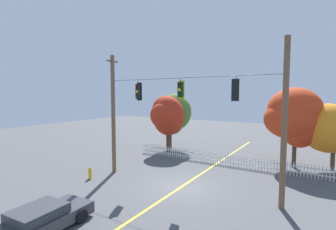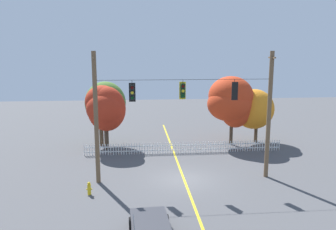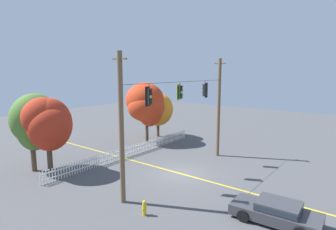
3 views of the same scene
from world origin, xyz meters
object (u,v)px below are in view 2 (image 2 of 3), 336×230
at_px(traffic_signal_northbound_primary, 132,92).
at_px(traffic_signal_eastbound_side, 183,91).
at_px(autumn_maple_near_fence, 105,105).
at_px(autumn_maple_mid, 105,107).
at_px(fire_hydrant, 89,188).
at_px(autumn_oak_far_east, 232,101).
at_px(autumn_maple_far_west, 255,108).
at_px(traffic_signal_northbound_secondary, 234,91).

bearing_deg(traffic_signal_northbound_primary, traffic_signal_eastbound_side, -0.01).
relative_size(autumn_maple_near_fence, autumn_maple_mid, 1.04).
distance_m(autumn_maple_mid, fire_hydrant, 10.52).
relative_size(traffic_signal_northbound_primary, fire_hydrant, 1.74).
xyz_separation_m(traffic_signal_eastbound_side, autumn_oak_far_east, (5.82, 8.58, -2.02)).
height_order(traffic_signal_northbound_primary, autumn_oak_far_east, traffic_signal_northbound_primary).
distance_m(autumn_maple_near_fence, fire_hydrant, 12.08).
distance_m(autumn_maple_far_west, fire_hydrant, 18.55).
distance_m(autumn_maple_mid, autumn_maple_far_west, 14.26).
bearing_deg(autumn_maple_far_west, traffic_signal_eastbound_side, -132.09).
relative_size(traffic_signal_northbound_secondary, autumn_maple_mid, 0.24).
bearing_deg(traffic_signal_northbound_secondary, autumn_maple_mid, 140.09).
relative_size(traffic_signal_northbound_secondary, autumn_oak_far_east, 0.21).
xyz_separation_m(traffic_signal_eastbound_side, autumn_maple_near_fence, (-6.03, 9.52, -2.39)).
bearing_deg(autumn_maple_mid, autumn_maple_far_west, 5.44).
relative_size(traffic_signal_northbound_secondary, fire_hydrant, 1.68).
xyz_separation_m(traffic_signal_northbound_secondary, autumn_maple_far_west, (4.79, 9.22, -2.80)).
relative_size(traffic_signal_eastbound_side, autumn_maple_far_west, 0.25).
xyz_separation_m(traffic_signal_northbound_secondary, autumn_oak_far_east, (2.30, 8.60, -1.97)).
xyz_separation_m(traffic_signal_northbound_primary, autumn_maple_near_fence, (-2.67, 9.52, -2.31)).
relative_size(autumn_maple_near_fence, fire_hydrant, 7.26).
distance_m(traffic_signal_northbound_primary, traffic_signal_northbound_secondary, 6.88).
bearing_deg(autumn_maple_far_west, traffic_signal_northbound_primary, -141.76).
distance_m(autumn_maple_near_fence, autumn_maple_far_west, 14.35).
bearing_deg(traffic_signal_northbound_primary, fire_hydrant, -143.37).
bearing_deg(autumn_maple_mid, fire_hydrant, -91.44).
height_order(traffic_signal_northbound_primary, fire_hydrant, traffic_signal_northbound_primary).
bearing_deg(traffic_signal_northbound_primary, autumn_maple_near_fence, 105.67).
bearing_deg(autumn_maple_mid, traffic_signal_northbound_secondary, -39.91).
relative_size(traffic_signal_northbound_primary, autumn_maple_mid, 0.25).
height_order(traffic_signal_northbound_secondary, autumn_maple_far_west, traffic_signal_northbound_secondary).
xyz_separation_m(traffic_signal_northbound_primary, autumn_oak_far_east, (9.18, 8.58, -1.93)).
height_order(traffic_signal_northbound_secondary, fire_hydrant, traffic_signal_northbound_secondary).
bearing_deg(autumn_oak_far_east, traffic_signal_northbound_primary, -136.94).
xyz_separation_m(autumn_maple_mid, autumn_maple_far_west, (14.19, 1.35, -0.55)).
bearing_deg(fire_hydrant, traffic_signal_eastbound_side, 18.55).
relative_size(traffic_signal_northbound_secondary, autumn_maple_far_west, 0.27).
bearing_deg(traffic_signal_eastbound_side, traffic_signal_northbound_secondary, -0.32).
xyz_separation_m(autumn_maple_near_fence, autumn_maple_far_west, (14.34, -0.33, -0.45)).
distance_m(traffic_signal_eastbound_side, autumn_maple_mid, 10.07).
height_order(autumn_maple_mid, fire_hydrant, autumn_maple_mid).
relative_size(autumn_maple_near_fence, autumn_maple_far_west, 1.15).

